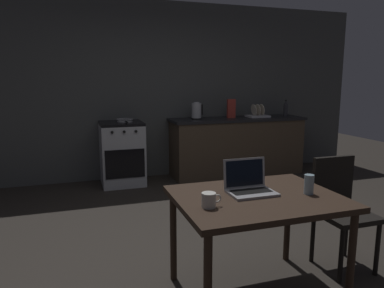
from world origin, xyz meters
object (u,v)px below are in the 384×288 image
(dining_table, at_px, (257,206))
(electric_kettle, at_px, (197,111))
(bottle, at_px, (286,109))
(dish_rack, at_px, (258,114))
(laptop, at_px, (249,186))
(stove_oven, at_px, (122,153))
(cereal_box, at_px, (231,109))
(chair, at_px, (340,205))
(drinking_glass, at_px, (309,184))
(coffee_mug, at_px, (209,200))
(frying_pan, at_px, (125,120))

(dining_table, xyz_separation_m, electric_kettle, (0.62, 3.10, 0.38))
(bottle, xyz_separation_m, dish_rack, (-0.48, 0.05, -0.08))
(laptop, bearing_deg, stove_oven, 98.94)
(cereal_box, bearing_deg, dining_table, -111.16)
(chair, height_order, cereal_box, cereal_box)
(dining_table, bearing_deg, drinking_glass, -12.27)
(chair, distance_m, dish_rack, 3.06)
(stove_oven, distance_m, laptop, 3.07)
(chair, bearing_deg, electric_kettle, 81.17)
(chair, xyz_separation_m, electric_kettle, (-0.23, 2.92, 0.53))
(coffee_mug, bearing_deg, chair, 12.90)
(chair, relative_size, bottle, 3.30)
(bottle, bearing_deg, electric_kettle, 178.13)
(dining_table, height_order, electric_kettle, electric_kettle)
(dish_rack, bearing_deg, coffee_mug, -122.70)
(dining_table, distance_m, frying_pan, 3.11)
(chair, bearing_deg, drinking_glass, -166.33)
(laptop, height_order, cereal_box, cereal_box)
(stove_oven, bearing_deg, coffee_mug, -87.70)
(laptop, xyz_separation_m, frying_pan, (-0.45, 2.99, 0.16))
(stove_oven, distance_m, cereal_box, 1.83)
(drinking_glass, bearing_deg, dining_table, 167.73)
(laptop, distance_m, drinking_glass, 0.41)
(electric_kettle, xyz_separation_m, bottle, (1.53, -0.05, 0.00))
(chair, bearing_deg, bottle, 52.34)
(coffee_mug, relative_size, drinking_glass, 0.94)
(electric_kettle, distance_m, frying_pan, 1.10)
(stove_oven, xyz_separation_m, electric_kettle, (1.14, 0.00, 0.58))
(chair, distance_m, electric_kettle, 2.98)
(frying_pan, bearing_deg, dish_rack, 0.78)
(bottle, distance_m, dish_rack, 0.49)
(electric_kettle, distance_m, dish_rack, 1.05)
(electric_kettle, distance_m, coffee_mug, 3.37)
(bottle, bearing_deg, stove_oven, 178.98)
(laptop, xyz_separation_m, drinking_glass, (0.38, -0.15, 0.02))
(frying_pan, bearing_deg, drinking_glass, -75.30)
(dish_rack, bearing_deg, bottle, -5.90)
(drinking_glass, bearing_deg, laptop, 157.71)
(cereal_box, bearing_deg, chair, -96.90)
(frying_pan, relative_size, coffee_mug, 3.19)
(chair, xyz_separation_m, cereal_box, (0.36, 2.94, 0.55))
(bottle, relative_size, coffee_mug, 2.09)
(bottle, bearing_deg, drinking_glass, -119.89)
(frying_pan, xyz_separation_m, dish_rack, (2.14, 0.03, 0.02))
(stove_oven, distance_m, dining_table, 3.14)
(laptop, xyz_separation_m, cereal_box, (1.23, 3.04, 0.28))
(dining_table, height_order, drinking_glass, drinking_glass)
(cereal_box, bearing_deg, drinking_glass, -104.94)
(stove_oven, xyz_separation_m, chair, (1.37, -2.92, 0.06))
(dining_table, bearing_deg, electric_kettle, 78.65)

